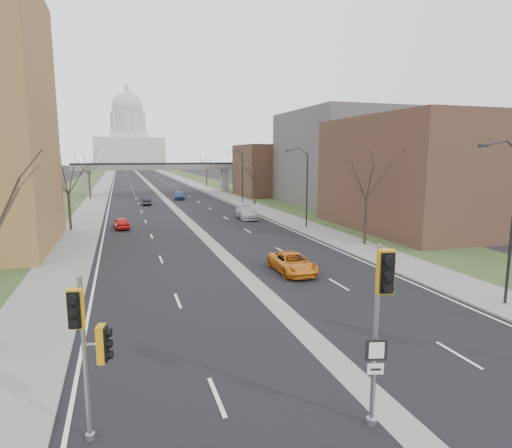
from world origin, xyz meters
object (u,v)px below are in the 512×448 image
car_right_mid (247,213)px  signal_pole_median (381,306)px  signal_pole_left (88,337)px  car_left_near (121,223)px  car_left_far (146,201)px  car_right_near (292,263)px  car_right_far (179,195)px

car_right_mid → signal_pole_median: bearing=-98.8°
signal_pole_left → car_left_near: 36.99m
car_left_far → car_right_near: 45.38m
signal_pole_left → signal_pole_median: signal_pole_median is taller
car_right_mid → car_left_far: bearing=122.1°
car_left_near → car_right_mid: size_ratio=0.72×
car_right_mid → car_right_far: 27.36m
car_left_far → signal_pole_median: bearing=90.4°
car_left_near → car_right_far: (10.26, 29.78, 0.11)m
car_left_near → signal_pole_median: bearing=94.9°
car_left_far → car_right_far: size_ratio=0.88×
car_right_mid → car_left_near: bearing=-166.8°
signal_pole_left → signal_pole_median: bearing=-1.9°
car_left_near → car_left_far: (3.94, 22.68, 0.00)m
car_left_far → car_right_mid: bearing=117.3°
car_right_mid → car_right_far: car_right_mid is taller
car_left_near → car_right_mid: bearing=-174.4°
signal_pole_median → car_right_far: bearing=101.7°
car_left_far → car_left_near: bearing=77.8°
signal_pole_left → car_left_near: size_ratio=1.25×
car_right_far → car_left_far: bearing=-125.0°
car_left_near → car_right_mid: 15.47m
signal_pole_median → car_right_mid: 42.63m
signal_pole_left → car_right_mid: (16.16, 39.77, -2.38)m
signal_pole_median → car_left_far: 61.65m
car_right_near → car_right_mid: bearing=81.3°
signal_pole_left → car_left_far: bearing=97.2°
car_right_mid → car_right_far: size_ratio=1.19×
signal_pole_left → signal_pole_median: size_ratio=0.87×
car_left_far → signal_pole_left: bearing=82.9°
car_right_far → car_right_mid: bearing=-73.0°
signal_pole_median → car_left_near: bearing=114.5°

